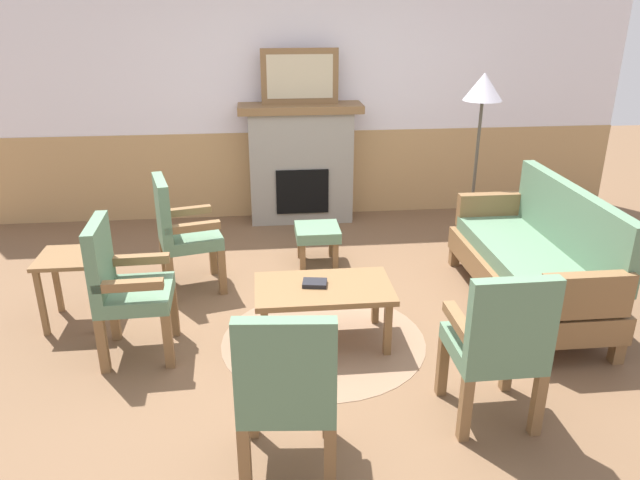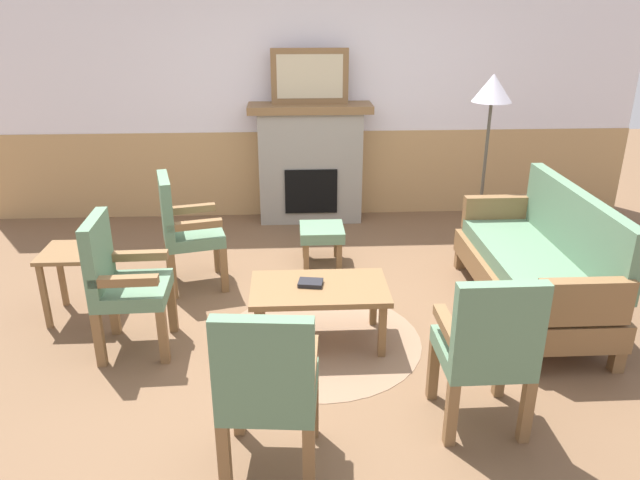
% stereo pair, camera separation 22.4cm
% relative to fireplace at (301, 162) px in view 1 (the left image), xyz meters
% --- Properties ---
extents(ground_plane, '(14.00, 14.00, 0.00)m').
position_rel_fireplace_xyz_m(ground_plane, '(0.00, -2.35, -0.65)').
color(ground_plane, brown).
extents(wall_back, '(7.20, 0.14, 2.70)m').
position_rel_fireplace_xyz_m(wall_back, '(0.00, 0.25, 0.66)').
color(wall_back, white).
rests_on(wall_back, ground_plane).
extents(fireplace, '(1.30, 0.44, 1.28)m').
position_rel_fireplace_xyz_m(fireplace, '(0.00, 0.00, 0.00)').
color(fireplace, gray).
rests_on(fireplace, ground_plane).
extents(framed_picture, '(0.80, 0.04, 0.56)m').
position_rel_fireplace_xyz_m(framed_picture, '(0.00, 0.00, 0.91)').
color(framed_picture, brown).
rests_on(framed_picture, fireplace).
extents(couch, '(0.70, 1.80, 0.98)m').
position_rel_fireplace_xyz_m(couch, '(1.67, -2.22, -0.26)').
color(couch, brown).
rests_on(couch, ground_plane).
extents(coffee_table, '(0.96, 0.56, 0.44)m').
position_rel_fireplace_xyz_m(coffee_table, '(-0.04, -2.58, -0.27)').
color(coffee_table, brown).
rests_on(coffee_table, ground_plane).
extents(round_rug, '(1.48, 1.48, 0.01)m').
position_rel_fireplace_xyz_m(round_rug, '(-0.04, -2.58, -0.65)').
color(round_rug, '#896B51').
rests_on(round_rug, ground_plane).
extents(book_on_table, '(0.19, 0.15, 0.03)m').
position_rel_fireplace_xyz_m(book_on_table, '(-0.10, -2.56, -0.20)').
color(book_on_table, black).
rests_on(book_on_table, coffee_table).
extents(footstool, '(0.40, 0.40, 0.36)m').
position_rel_fireplace_xyz_m(footstool, '(0.06, -1.21, -0.37)').
color(footstool, brown).
rests_on(footstool, ground_plane).
extents(armchair_near_fireplace, '(0.50, 0.50, 0.98)m').
position_rel_fireplace_xyz_m(armchair_near_fireplace, '(-1.39, -2.60, -0.11)').
color(armchair_near_fireplace, brown).
rests_on(armchair_near_fireplace, ground_plane).
extents(armchair_by_window_left, '(0.58, 0.58, 0.98)m').
position_rel_fireplace_xyz_m(armchair_by_window_left, '(-1.12, -1.62, -0.11)').
color(armchair_by_window_left, brown).
rests_on(armchair_by_window_left, ground_plane).
extents(armchair_front_left, '(0.52, 0.52, 0.98)m').
position_rel_fireplace_xyz_m(armchair_front_left, '(-0.36, -3.85, -0.11)').
color(armchair_front_left, brown).
rests_on(armchair_front_left, ground_plane).
extents(armchair_front_center, '(0.48, 0.48, 0.98)m').
position_rel_fireplace_xyz_m(armchair_front_center, '(0.84, -3.56, -0.11)').
color(armchair_front_center, brown).
rests_on(armchair_front_center, ground_plane).
extents(side_table, '(0.44, 0.44, 0.55)m').
position_rel_fireplace_xyz_m(side_table, '(-1.88, -2.11, -0.22)').
color(side_table, brown).
rests_on(side_table, ground_plane).
extents(floor_lamp_by_couch, '(0.36, 0.36, 1.68)m').
position_rel_fireplace_xyz_m(floor_lamp_by_couch, '(1.62, -0.90, 0.80)').
color(floor_lamp_by_couch, '#332D28').
rests_on(floor_lamp_by_couch, ground_plane).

